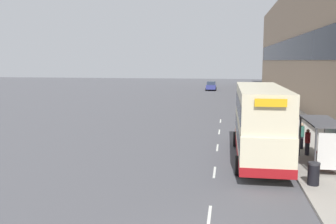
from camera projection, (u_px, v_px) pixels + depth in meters
name	position (u px, v px, depth m)	size (l,w,h in m)	color
pavement	(275.00, 106.00, 46.95)	(5.00, 93.00, 0.14)	#A39E93
terrace_facade	(311.00, 41.00, 45.23)	(3.10, 93.00, 16.22)	#9E846B
lane_mark_1	(209.00, 216.00, 14.05)	(0.12, 2.00, 0.01)	silver
lane_mark_2	(214.00, 172.00, 19.55)	(0.12, 2.00, 0.01)	silver
lane_mark_3	(217.00, 148.00, 25.06)	(0.12, 2.00, 0.01)	silver
lane_mark_4	(219.00, 132.00, 30.56)	(0.12, 2.00, 0.01)	silver
lane_mark_5	(221.00, 121.00, 36.07)	(0.12, 2.00, 0.01)	silver
bus_shelter	(326.00, 135.00, 19.72)	(1.60, 4.20, 2.48)	#4C4C51
double_decker_bus_near	(260.00, 122.00, 21.59)	(2.85, 10.07, 4.30)	beige
car_0	(211.00, 86.00, 72.70)	(2.03, 3.86, 1.75)	navy
pedestrian_1	(307.00, 142.00, 22.43)	(0.32, 0.32, 1.60)	#23232D
pedestrian_3	(301.00, 136.00, 24.08)	(0.33, 0.33, 1.68)	#23232D
litter_bin	(314.00, 174.00, 17.09)	(0.55, 0.55, 1.05)	black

